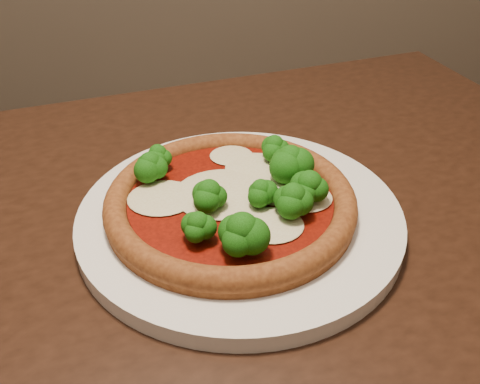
{
  "coord_description": "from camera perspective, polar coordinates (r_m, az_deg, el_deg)",
  "views": [
    {
      "loc": [
        0.25,
        -0.22,
        1.1
      ],
      "look_at": [
        0.28,
        0.21,
        0.79
      ],
      "focal_mm": 40.0,
      "sensor_mm": 36.0,
      "label": 1
    }
  ],
  "objects": [
    {
      "name": "pizza",
      "position": [
        0.54,
        -0.61,
        -0.63
      ],
      "size": [
        0.25,
        0.25,
        0.06
      ],
      "rotation": [
        0.0,
        0.0,
        -0.22
      ],
      "color": "brown",
      "rests_on": "plate"
    },
    {
      "name": "dining_table",
      "position": [
        0.61,
        -7.4,
        -13.3
      ],
      "size": [
        1.28,
        1.02,
        0.75
      ],
      "rotation": [
        0.0,
        0.0,
        0.27
      ],
      "color": "black",
      "rests_on": "floor"
    },
    {
      "name": "plate",
      "position": [
        0.55,
        -0.0,
        -2.64
      ],
      "size": [
        0.33,
        0.33,
        0.02
      ],
      "primitive_type": "cylinder",
      "color": "white",
      "rests_on": "dining_table"
    }
  ]
}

